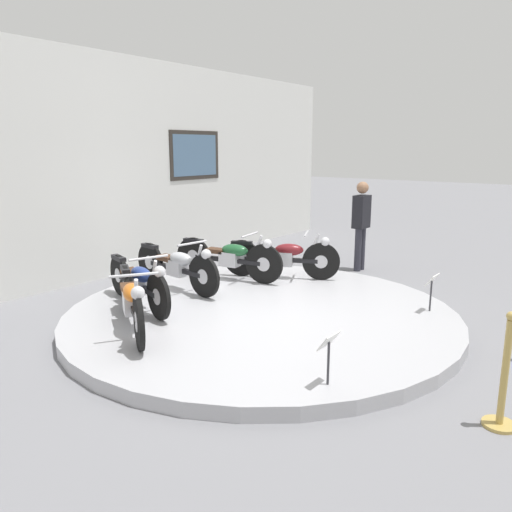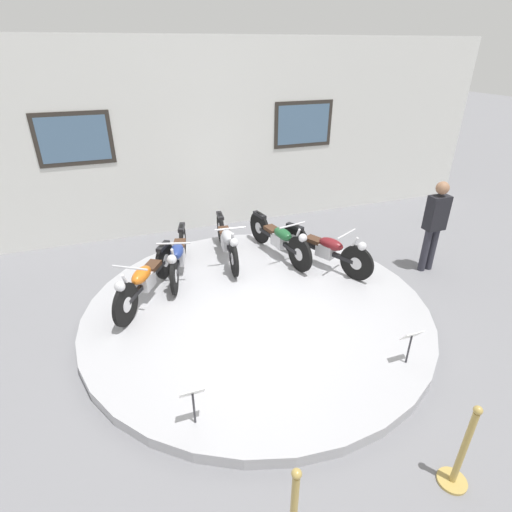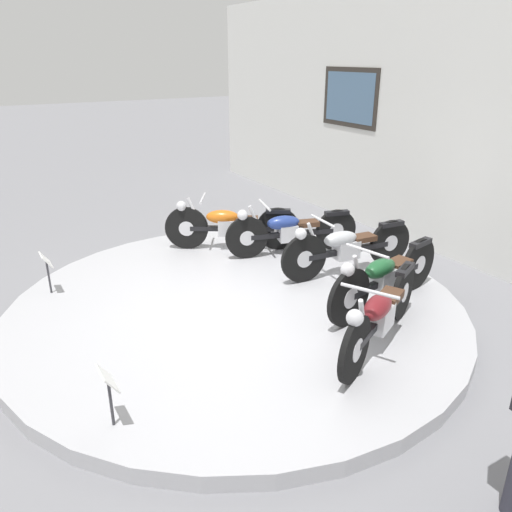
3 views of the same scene
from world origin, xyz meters
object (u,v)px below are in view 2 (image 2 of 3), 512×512
at_px(motorcycle_blue, 178,254).
at_px(info_placard_front_centre, 411,340).
at_px(motorcycle_silver, 227,240).
at_px(motorcycle_maroon, 326,248).
at_px(stanchion_post_right_of_entry, 460,459).
at_px(motorcycle_orange, 145,278).
at_px(motorcycle_green, 280,238).
at_px(visitor_standing, 435,222).
at_px(info_placard_front_left, 193,397).

height_order(motorcycle_blue, info_placard_front_centre, motorcycle_blue).
xyz_separation_m(motorcycle_silver, info_placard_front_centre, (1.36, -3.47, -0.02)).
xyz_separation_m(motorcycle_maroon, info_placard_front_centre, (-0.21, -2.57, -0.01)).
bearing_deg(stanchion_post_right_of_entry, info_placard_front_centre, 69.67).
height_order(motorcycle_orange, motorcycle_green, motorcycle_green).
relative_size(motorcycle_maroon, visitor_standing, 1.05).
xyz_separation_m(motorcycle_orange, motorcycle_silver, (1.57, 0.90, -0.00)).
bearing_deg(visitor_standing, motorcycle_orange, 174.59).
height_order(motorcycle_green, visitor_standing, visitor_standing).
relative_size(motorcycle_orange, visitor_standing, 1.01).
bearing_deg(stanchion_post_right_of_entry, motorcycle_green, 88.74).
bearing_deg(motorcycle_blue, info_placard_front_centre, -54.34).
height_order(motorcycle_orange, stanchion_post_right_of_entry, stanchion_post_right_of_entry).
relative_size(motorcycle_green, stanchion_post_right_of_entry, 1.92).
xyz_separation_m(info_placard_front_left, visitor_standing, (4.81, 2.10, 0.44)).
xyz_separation_m(motorcycle_blue, visitor_standing, (4.41, -1.13, 0.43)).
bearing_deg(motorcycle_green, motorcycle_silver, 165.53).
height_order(info_placard_front_left, info_placard_front_centre, same).
relative_size(visitor_standing, stanchion_post_right_of_entry, 1.66).
bearing_deg(motorcycle_blue, motorcycle_silver, 14.63).
height_order(motorcycle_green, motorcycle_maroon, motorcycle_green).
relative_size(motorcycle_green, info_placard_front_centre, 3.85).
height_order(motorcycle_orange, motorcycle_blue, motorcycle_orange).
xyz_separation_m(motorcycle_orange, motorcycle_green, (2.53, 0.65, 0.00)).
height_order(motorcycle_silver, stanchion_post_right_of_entry, stanchion_post_right_of_entry).
height_order(motorcycle_green, info_placard_front_left, motorcycle_green).
xyz_separation_m(motorcycle_blue, info_placard_front_left, (-0.41, -3.22, -0.01)).
bearing_deg(motorcycle_orange, motorcycle_silver, 29.75).
bearing_deg(stanchion_post_right_of_entry, motorcycle_maroon, 79.62).
height_order(motorcycle_blue, motorcycle_green, motorcycle_green).
distance_m(motorcycle_silver, visitor_standing, 3.74).
distance_m(motorcycle_blue, info_placard_front_centre, 3.97).
relative_size(motorcycle_silver, info_placard_front_centre, 3.87).
height_order(info_placard_front_left, stanchion_post_right_of_entry, stanchion_post_right_of_entry).
distance_m(motorcycle_silver, info_placard_front_centre, 3.73).
xyz_separation_m(motorcycle_blue, motorcycle_silver, (0.95, 0.25, 0.01)).
height_order(motorcycle_silver, motorcycle_green, motorcycle_green).
relative_size(motorcycle_orange, motorcycle_silver, 0.87).
relative_size(motorcycle_orange, info_placard_front_left, 3.35).
bearing_deg(visitor_standing, motorcycle_blue, 165.66).
bearing_deg(motorcycle_silver, motorcycle_blue, -165.37).
bearing_deg(motorcycle_blue, motorcycle_maroon, -14.49).
distance_m(motorcycle_orange, motorcycle_maroon, 3.15).
distance_m(motorcycle_orange, stanchion_post_right_of_entry, 4.64).
bearing_deg(motorcycle_silver, motorcycle_orange, -150.25).
bearing_deg(motorcycle_blue, visitor_standing, -14.34).
bearing_deg(info_placard_front_left, motorcycle_blue, 82.81).
bearing_deg(info_placard_front_left, visitor_standing, 23.55).
bearing_deg(motorcycle_green, info_placard_front_left, -125.61).
bearing_deg(motorcycle_blue, stanchion_post_right_of_entry, -68.64).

